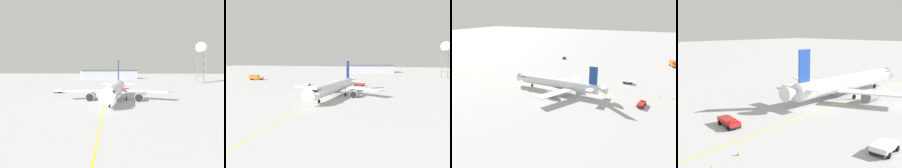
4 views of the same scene
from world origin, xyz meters
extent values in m
plane|color=#B2B2B2|center=(0.00, 0.00, 0.00)|extent=(600.00, 600.00, 0.00)
cylinder|color=white|center=(-0.60, 1.59, 3.31)|extent=(33.89, 4.72, 3.77)
cone|color=white|center=(17.49, 1.09, 3.31)|extent=(3.10, 3.67, 3.59)
cone|color=white|center=(-18.99, 2.11, 3.61)|extent=(4.09, 3.32, 3.21)
cube|color=black|center=(15.29, 1.15, 4.16)|extent=(2.49, 3.27, 0.70)
ellipsoid|color=slate|center=(-2.29, 1.64, 2.27)|extent=(12.26, 3.74, 2.08)
cube|color=#193D93|center=(-15.47, 2.01, 8.54)|extent=(3.21, 0.33, 6.69)
cube|color=white|center=(-15.38, 5.02, 4.06)|extent=(2.73, 4.58, 0.20)
cube|color=white|center=(-15.55, -1.00, 4.06)|extent=(2.73, 4.58, 0.20)
cube|color=white|center=(-3.72, 10.71, 2.65)|extent=(9.85, 14.45, 0.28)
cube|color=white|center=(-4.23, -7.33, 2.65)|extent=(9.22, 14.60, 0.28)
cylinder|color=gray|center=(-1.08, 8.50, 1.13)|extent=(3.83, 2.64, 2.53)
cylinder|color=black|center=(0.85, 8.44, 1.13)|extent=(0.21, 2.16, 2.15)
cylinder|color=gray|center=(-1.47, -5.27, 1.13)|extent=(3.83, 2.64, 2.53)
cylinder|color=black|center=(0.46, -5.32, 1.13)|extent=(0.21, 2.16, 2.15)
cylinder|color=#9EA0A5|center=(12.24, 1.23, 1.60)|extent=(0.20, 0.20, 2.10)
cylinder|color=black|center=(12.24, 1.23, 0.55)|extent=(1.11, 0.33, 1.10)
cylinder|color=#9EA0A5|center=(-2.20, 4.93, 1.60)|extent=(0.20, 0.20, 2.10)
cylinder|color=black|center=(-2.20, 4.93, 0.55)|extent=(1.11, 0.33, 1.10)
cylinder|color=#9EA0A5|center=(-2.38, -1.64, 1.60)|extent=(0.20, 0.20, 2.10)
cylinder|color=black|center=(-2.38, -1.64, 0.55)|extent=(1.11, 0.33, 1.10)
cube|color=#232326|center=(-33.31, 2.73, 0.48)|extent=(2.45, 5.31, 0.20)
cube|color=red|center=(-33.59, 0.96, 0.91)|extent=(2.19, 1.82, 0.65)
cube|color=black|center=(-33.69, 0.30, 1.00)|extent=(1.65, 0.34, 0.36)
cube|color=red|center=(-33.18, 3.59, 0.93)|extent=(2.48, 3.64, 0.70)
cube|color=red|center=(-33.59, 0.96, 1.33)|extent=(1.46, 0.81, 0.16)
cylinder|color=black|center=(-32.61, 0.81, 0.38)|extent=(0.39, 0.79, 0.76)
cylinder|color=black|center=(-34.57, 1.11, 0.38)|extent=(0.39, 0.79, 0.76)
cylinder|color=black|center=(-32.08, 4.19, 0.38)|extent=(0.39, 0.79, 0.76)
cylinder|color=black|center=(-34.04, 4.50, 0.38)|extent=(0.39, 0.79, 0.76)
cube|color=#232326|center=(-24.94, -20.60, 0.50)|extent=(4.52, 2.41, 0.20)
cube|color=white|center=(-23.42, -20.47, 0.88)|extent=(1.51, 2.52, 0.55)
cube|color=black|center=(-22.86, -20.43, 0.96)|extent=(0.25, 2.03, 0.31)
cube|color=white|center=(-25.69, -20.66, 0.95)|extent=(3.05, 2.65, 0.70)
cylinder|color=black|center=(-23.52, -19.27, 0.40)|extent=(0.82, 0.35, 0.80)
cylinder|color=black|center=(-23.32, -21.68, 0.40)|extent=(0.82, 0.35, 0.80)
cylinder|color=black|center=(-26.43, -19.51, 0.40)|extent=(0.82, 0.35, 0.80)
cylinder|color=black|center=(-26.23, -21.92, 0.40)|extent=(0.82, 0.35, 0.80)
cylinder|color=slate|center=(-90.53, 48.70, 8.55)|extent=(0.24, 0.24, 17.11)
cylinder|color=slate|center=(-94.66, 48.70, 8.55)|extent=(0.24, 0.24, 17.11)
cylinder|color=slate|center=(-94.66, 44.58, 8.55)|extent=(0.24, 0.24, 17.11)
cylinder|color=slate|center=(-90.53, 44.58, 8.55)|extent=(0.24, 0.24, 17.11)
cube|color=slate|center=(-92.59, 46.64, 4.28)|extent=(4.33, 4.33, 0.16)
cube|color=slate|center=(-92.59, 46.64, 8.55)|extent=(4.33, 4.33, 0.16)
cube|color=slate|center=(-92.59, 46.64, 12.83)|extent=(4.33, 4.33, 0.16)
cube|color=slate|center=(-92.59, 46.64, 17.26)|extent=(4.93, 4.93, 0.30)
sphere|color=white|center=(-92.59, 46.64, 20.71)|extent=(6.61, 6.61, 6.61)
cube|color=#999EA8|center=(-144.27, -12.12, 3.24)|extent=(27.83, 44.92, 6.47)
cube|color=#4C515B|center=(-144.27, -12.12, 6.72)|extent=(29.31, 46.40, 0.50)
cube|color=yellow|center=(5.20, -0.68, 0.00)|extent=(159.21, 11.74, 0.01)
cone|color=orange|center=(-38.92, -7.71, 0.28)|extent=(0.36, 0.36, 0.55)
cylinder|color=white|center=(-38.92, -7.71, 0.30)|extent=(0.22, 0.22, 0.06)
cone|color=orange|center=(-43.42, -8.81, 0.28)|extent=(0.36, 0.36, 0.55)
cylinder|color=white|center=(-43.42, -8.81, 0.30)|extent=(0.22, 0.22, 0.06)
camera|label=1|loc=(81.04, 6.69, 9.91)|focal=46.67mm
camera|label=2|loc=(71.97, 26.51, 12.68)|focal=36.68mm
camera|label=3|loc=(-37.50, 75.28, 31.12)|focal=34.28mm
camera|label=4|loc=(-59.37, -37.22, 16.06)|focal=47.12mm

